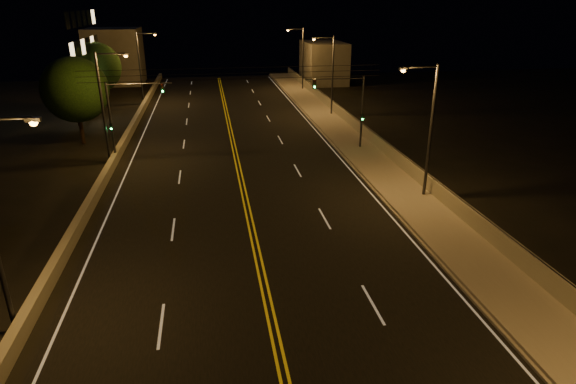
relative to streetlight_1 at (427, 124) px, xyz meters
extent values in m
cube|color=black|center=(-11.51, -1.59, -5.08)|extent=(18.00, 120.00, 0.02)
cube|color=gray|center=(-0.71, -1.59, -4.94)|extent=(3.60, 120.00, 0.30)
cube|color=gray|center=(-2.58, -1.59, -5.01)|extent=(0.14, 120.00, 0.15)
cube|color=gray|center=(0.94, -1.59, -4.29)|extent=(0.30, 120.00, 1.00)
cube|color=gray|center=(-21.33, -1.59, -4.70)|extent=(0.45, 120.00, 0.77)
cube|color=slate|center=(4.99, 48.97, -1.94)|extent=(6.00, 10.00, 6.29)
cube|color=slate|center=(-27.51, 53.37, -0.89)|extent=(8.00, 8.00, 8.40)
cylinder|color=black|center=(0.94, -1.59, -3.76)|extent=(0.06, 120.00, 0.06)
cube|color=silver|center=(-20.11, -1.59, -5.07)|extent=(0.12, 116.00, 0.00)
cube|color=silver|center=(-2.91, -1.59, -5.07)|extent=(0.12, 116.00, 0.00)
cube|color=gold|center=(-11.66, -1.59, -5.07)|extent=(0.12, 116.00, 0.00)
cube|color=gold|center=(-11.36, -1.59, -5.07)|extent=(0.12, 116.00, 0.00)
cube|color=silver|center=(-16.01, -11.09, -5.07)|extent=(0.12, 3.00, 0.00)
cube|color=silver|center=(-16.01, -2.09, -5.07)|extent=(0.12, 3.00, 0.00)
cube|color=silver|center=(-16.01, 6.91, -5.07)|extent=(0.12, 3.00, 0.00)
cube|color=silver|center=(-16.01, 15.91, -5.07)|extent=(0.12, 3.00, 0.00)
cube|color=silver|center=(-16.01, 24.91, -5.07)|extent=(0.12, 3.00, 0.00)
cube|color=silver|center=(-16.01, 33.91, -5.07)|extent=(0.12, 3.00, 0.00)
cube|color=silver|center=(-16.01, 42.91, -5.07)|extent=(0.12, 3.00, 0.00)
cube|color=silver|center=(-16.01, 51.91, -5.07)|extent=(0.12, 3.00, 0.00)
cube|color=silver|center=(-7.01, -11.09, -5.07)|extent=(0.12, 3.00, 0.00)
cube|color=silver|center=(-7.01, -2.09, -5.07)|extent=(0.12, 3.00, 0.00)
cube|color=silver|center=(-7.01, 6.91, -5.07)|extent=(0.12, 3.00, 0.00)
cube|color=silver|center=(-7.01, 15.91, -5.07)|extent=(0.12, 3.00, 0.00)
cube|color=silver|center=(-7.01, 24.91, -5.07)|extent=(0.12, 3.00, 0.00)
cube|color=silver|center=(-7.01, 33.91, -5.07)|extent=(0.12, 3.00, 0.00)
cube|color=silver|center=(-7.01, 42.91, -5.07)|extent=(0.12, 3.00, 0.00)
cube|color=silver|center=(-7.01, 51.91, -5.07)|extent=(0.12, 3.00, 0.00)
cylinder|color=#2D2D33|center=(0.29, 0.00, -0.70)|extent=(0.20, 0.20, 8.77)
cylinder|color=#2D2D33|center=(-0.81, 0.00, 3.53)|extent=(2.20, 0.12, 0.12)
cube|color=#2D2D33|center=(-1.91, 0.00, 3.46)|extent=(0.50, 0.25, 0.14)
sphere|color=#FF9E2D|center=(-1.91, 0.00, 3.36)|extent=(0.28, 0.28, 0.28)
cylinder|color=#2D2D33|center=(0.29, 25.02, -0.70)|extent=(0.20, 0.20, 8.77)
cylinder|color=#2D2D33|center=(-0.81, 25.02, 3.53)|extent=(2.20, 0.12, 0.12)
cube|color=#2D2D33|center=(-1.91, 25.02, 3.46)|extent=(0.50, 0.25, 0.14)
sphere|color=#FF9E2D|center=(-1.91, 25.02, 3.36)|extent=(0.28, 0.28, 0.28)
cylinder|color=#2D2D33|center=(0.29, 42.17, -0.70)|extent=(0.20, 0.20, 8.77)
cylinder|color=#2D2D33|center=(-0.81, 42.17, 3.53)|extent=(2.20, 0.12, 0.12)
cube|color=#2D2D33|center=(-1.91, 42.17, 3.46)|extent=(0.50, 0.25, 0.14)
sphere|color=#FF9E2D|center=(-1.91, 42.17, 3.36)|extent=(0.28, 0.28, 0.28)
cube|color=#2D2D33|center=(-19.51, -10.51, 3.46)|extent=(0.50, 0.25, 0.14)
sphere|color=#FF9E2D|center=(-19.51, -10.51, 3.36)|extent=(0.28, 0.28, 0.28)
cylinder|color=#2D2D33|center=(-21.71, 11.21, -0.70)|extent=(0.20, 0.20, 8.77)
cylinder|color=#2D2D33|center=(-20.61, 11.21, 3.53)|extent=(2.20, 0.12, 0.12)
cube|color=#2D2D33|center=(-19.51, 11.21, 3.46)|extent=(0.50, 0.25, 0.14)
sphere|color=#FF9E2D|center=(-19.51, 11.21, 3.36)|extent=(0.28, 0.28, 0.28)
cylinder|color=#2D2D33|center=(-21.71, 35.74, -0.70)|extent=(0.20, 0.20, 8.77)
cylinder|color=#2D2D33|center=(-20.61, 35.74, 3.53)|extent=(2.20, 0.12, 0.12)
cube|color=#2D2D33|center=(-19.51, 35.74, 3.46)|extent=(0.50, 0.25, 0.14)
sphere|color=#FF9E2D|center=(-19.51, 35.74, 3.36)|extent=(0.28, 0.28, 0.28)
cylinder|color=#2D2D33|center=(-0.51, 11.56, -1.86)|extent=(0.18, 0.18, 6.46)
cylinder|color=#2D2D33|center=(-3.01, 11.56, 1.17)|extent=(5.00, 0.10, 0.10)
cube|color=black|center=(-4.76, 11.56, 0.82)|extent=(0.28, 0.18, 0.80)
sphere|color=#19FF4C|center=(-4.76, 11.45, 0.57)|extent=(0.14, 0.14, 0.14)
cube|color=black|center=(-0.51, 11.41, -2.09)|extent=(0.22, 0.14, 0.55)
cylinder|color=#2D2D33|center=(-21.31, 11.56, -1.86)|extent=(0.18, 0.18, 6.46)
cylinder|color=#2D2D33|center=(-18.81, 11.56, 1.17)|extent=(5.00, 0.10, 0.10)
cube|color=black|center=(-17.06, 11.56, 0.82)|extent=(0.28, 0.18, 0.80)
sphere|color=#19FF4C|center=(-17.06, 11.45, 0.57)|extent=(0.14, 0.14, 0.14)
cube|color=black|center=(-21.31, 11.41, -2.09)|extent=(0.22, 0.14, 0.55)
cylinder|color=black|center=(-11.51, 7.91, 1.91)|extent=(22.00, 0.03, 0.03)
cylinder|color=black|center=(-11.51, 7.91, 2.31)|extent=(22.00, 0.03, 0.03)
cylinder|color=black|center=(-11.51, 7.91, 2.71)|extent=(22.00, 0.03, 0.03)
cylinder|color=black|center=(-25.18, 17.71, -3.72)|extent=(0.36, 0.36, 2.74)
sphere|color=black|center=(-25.18, 17.71, -0.14)|extent=(5.79, 5.79, 5.79)
cylinder|color=black|center=(-27.09, 24.83, -3.88)|extent=(0.36, 0.36, 2.42)
sphere|color=black|center=(-27.09, 24.83, -0.72)|extent=(5.11, 5.11, 5.11)
cylinder|color=black|center=(-26.48, 33.70, -3.71)|extent=(0.36, 0.36, 2.75)
sphere|color=black|center=(-26.48, 33.70, -0.13)|extent=(5.80, 5.80, 5.80)
camera|label=1|loc=(-13.56, -27.89, 7.24)|focal=30.00mm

